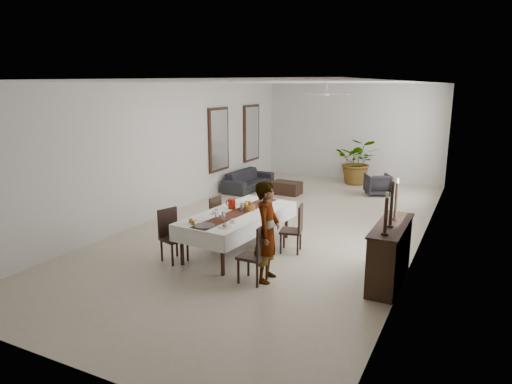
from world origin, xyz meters
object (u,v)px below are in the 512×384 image
(dining_table_top, at_px, (238,214))
(woman, at_px, (267,232))
(sideboard_body, at_px, (390,254))
(sofa, at_px, (249,180))
(red_pitcher, at_px, (232,204))

(dining_table_top, distance_m, woman, 1.49)
(dining_table_top, bearing_deg, sideboard_body, 0.70)
(dining_table_top, bearing_deg, sofa, 120.25)
(dining_table_top, distance_m, sofa, 5.39)
(red_pitcher, height_order, sideboard_body, red_pitcher)
(red_pitcher, relative_size, sideboard_body, 0.13)
(dining_table_top, relative_size, sofa, 1.22)
(woman, xyz_separation_m, sofa, (-3.39, 5.87, -0.54))
(sofa, bearing_deg, woman, -147.36)
(red_pitcher, bearing_deg, woman, -41.72)
(woman, xyz_separation_m, sideboard_body, (1.82, 0.80, -0.35))
(sofa, bearing_deg, sideboard_body, -131.62)
(woman, relative_size, sideboard_body, 1.04)
(woman, height_order, sideboard_body, woman)
(red_pitcher, bearing_deg, sideboard_body, -7.03)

